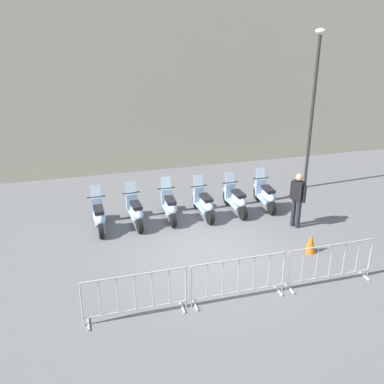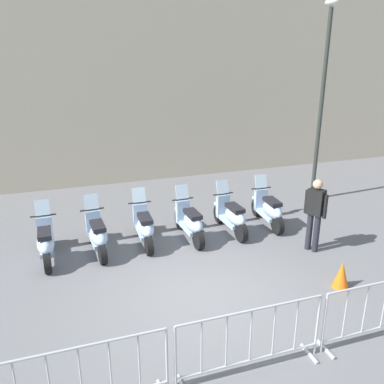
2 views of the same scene
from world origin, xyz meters
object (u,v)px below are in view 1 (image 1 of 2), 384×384
object	(u,v)px
street_lamp	(314,96)
officer_near_row_end	(297,197)
motorcycle_1	(135,212)
barrier_segment_2	(330,264)
motorcycle_5	(266,195)
motorcycle_3	(204,204)
traffic_cone	(311,243)
barrier_segment_0	(135,296)
barrier_segment_1	(239,279)
motorcycle_4	(236,200)
motorcycle_2	(169,206)
motorcycle_0	(99,216)

from	to	relation	value
street_lamp	officer_near_row_end	size ratio (longest dim) A/B	3.29
motorcycle_1	barrier_segment_2	world-z (taller)	motorcycle_1
motorcycle_5	motorcycle_3	bearing A→B (deg)	176.46
barrier_segment_2	traffic_cone	distance (m)	1.51
motorcycle_1	street_lamp	xyz separation A→B (m)	(6.81, 0.65, 2.99)
officer_near_row_end	traffic_cone	distance (m)	1.73
barrier_segment_0	traffic_cone	world-z (taller)	barrier_segment_0
motorcycle_1	barrier_segment_0	distance (m)	4.50
barrier_segment_1	traffic_cone	xyz separation A→B (m)	(2.86, 1.12, -0.25)
motorcycle_3	street_lamp	world-z (taller)	street_lamp
motorcycle_1	barrier_segment_2	distance (m)	6.00
barrier_segment_2	traffic_cone	xyz separation A→B (m)	(0.51, 1.40, -0.25)
motorcycle_4	motorcycle_2	bearing A→B (deg)	171.35
motorcycle_2	barrier_segment_1	xyz separation A→B (m)	(0.02, -4.57, 0.07)
motorcycle_1	barrier_segment_2	bearing A→B (deg)	-54.63
motorcycle_3	officer_near_row_end	distance (m)	2.94
motorcycle_0	officer_near_row_end	distance (m)	6.04
motorcycle_5	traffic_cone	distance (m)	3.11
motorcycle_2	barrier_segment_1	distance (m)	4.58
traffic_cone	motorcycle_5	bearing A→B (deg)	81.95
officer_near_row_end	motorcycle_4	bearing A→B (deg)	126.61
traffic_cone	motorcycle_2	bearing A→B (deg)	129.83
motorcycle_3	barrier_segment_2	size ratio (longest dim) A/B	0.76
officer_near_row_end	traffic_cone	world-z (taller)	officer_near_row_end
motorcycle_0	motorcycle_5	bearing A→B (deg)	-5.41
motorcycle_2	barrier_segment_0	world-z (taller)	motorcycle_2
traffic_cone	motorcycle_1	bearing A→B (deg)	138.79
motorcycle_1	street_lamp	bearing A→B (deg)	5.45
motorcycle_0	barrier_segment_1	bearing A→B (deg)	-64.64
motorcycle_4	motorcycle_5	bearing A→B (deg)	-2.13
motorcycle_3	motorcycle_0	bearing A→B (deg)	173.34
motorcycle_0	barrier_segment_1	xyz separation A→B (m)	(2.24, -4.72, 0.07)
motorcycle_0	motorcycle_4	world-z (taller)	same
barrier_segment_2	officer_near_row_end	bearing A→B (deg)	70.03
motorcycle_0	barrier_segment_1	size ratio (longest dim) A/B	0.76
barrier_segment_1	officer_near_row_end	distance (m)	4.31
motorcycle_1	officer_near_row_end	bearing A→B (deg)	-23.89
motorcycle_1	motorcycle_4	xyz separation A→B (m)	(3.31, -0.37, 0.00)
motorcycle_0	barrier_segment_2	bearing A→B (deg)	-47.49
motorcycle_2	officer_near_row_end	xyz separation A→B (m)	(3.42, -1.96, 0.53)
motorcycle_0	barrier_segment_0	xyz separation A→B (m)	(-0.11, -4.45, 0.07)
officer_near_row_end	street_lamp	bearing A→B (deg)	49.18
motorcycle_2	traffic_cone	distance (m)	4.50
motorcycle_5	street_lamp	size ratio (longest dim) A/B	0.30
motorcycle_4	barrier_segment_1	xyz separation A→B (m)	(-2.19, -4.24, 0.07)
motorcycle_0	motorcycle_1	world-z (taller)	same
street_lamp	motorcycle_2	bearing A→B (deg)	-173.12
motorcycle_0	barrier_segment_1	distance (m)	5.23
motorcycle_0	motorcycle_4	size ratio (longest dim) A/B	1.00
street_lamp	traffic_cone	size ratio (longest dim) A/B	10.34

